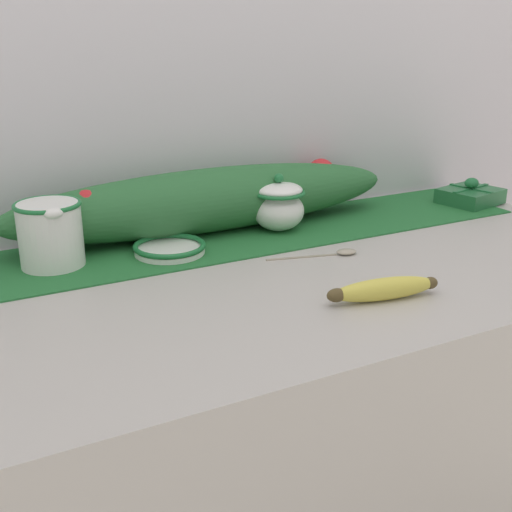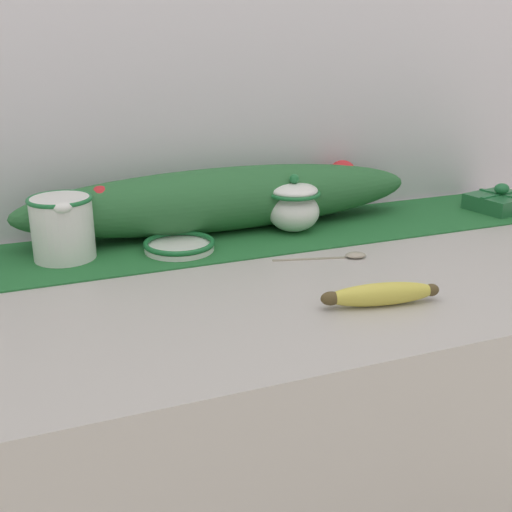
{
  "view_description": "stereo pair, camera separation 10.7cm",
  "coord_description": "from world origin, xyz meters",
  "px_view_note": "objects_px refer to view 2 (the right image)",
  "views": [
    {
      "loc": [
        -0.52,
        -0.93,
        1.29
      ],
      "look_at": [
        -0.05,
        -0.04,
        0.93
      ],
      "focal_mm": 45.0,
      "sensor_mm": 36.0,
      "label": 1
    },
    {
      "loc": [
        -0.43,
        -0.98,
        1.29
      ],
      "look_at": [
        -0.05,
        -0.04,
        0.93
      ],
      "focal_mm": 45.0,
      "sensor_mm": 36.0,
      "label": 2
    }
  ],
  "objects_px": {
    "banana": "(381,294)",
    "spoon": "(349,256)",
    "cream_pitcher": "(62,226)",
    "sugar_bowl": "(294,206)",
    "gift_box": "(500,201)",
    "small_dish": "(179,245)"
  },
  "relations": [
    {
      "from": "cream_pitcher",
      "to": "gift_box",
      "type": "bearing_deg",
      "value": -1.54
    },
    {
      "from": "cream_pitcher",
      "to": "small_dish",
      "type": "xyz_separation_m",
      "value": [
        0.21,
        -0.04,
        -0.05
      ]
    },
    {
      "from": "cream_pitcher",
      "to": "banana",
      "type": "xyz_separation_m",
      "value": [
        0.44,
        -0.4,
        -0.05
      ]
    },
    {
      "from": "gift_box",
      "to": "banana",
      "type": "bearing_deg",
      "value": -146.42
    },
    {
      "from": "cream_pitcher",
      "to": "sugar_bowl",
      "type": "distance_m",
      "value": 0.47
    },
    {
      "from": "gift_box",
      "to": "small_dish",
      "type": "bearing_deg",
      "value": -179.25
    },
    {
      "from": "cream_pitcher",
      "to": "gift_box",
      "type": "distance_m",
      "value": 1.0
    },
    {
      "from": "cream_pitcher",
      "to": "small_dish",
      "type": "relative_size",
      "value": 1.01
    },
    {
      "from": "spoon",
      "to": "banana",
      "type": "bearing_deg",
      "value": -92.39
    },
    {
      "from": "cream_pitcher",
      "to": "small_dish",
      "type": "height_order",
      "value": "cream_pitcher"
    },
    {
      "from": "cream_pitcher",
      "to": "sugar_bowl",
      "type": "bearing_deg",
      "value": -0.15
    },
    {
      "from": "cream_pitcher",
      "to": "spoon",
      "type": "height_order",
      "value": "cream_pitcher"
    },
    {
      "from": "sugar_bowl",
      "to": "banana",
      "type": "bearing_deg",
      "value": -94.84
    },
    {
      "from": "banana",
      "to": "spoon",
      "type": "relative_size",
      "value": 1.1
    },
    {
      "from": "sugar_bowl",
      "to": "small_dish",
      "type": "height_order",
      "value": "sugar_bowl"
    },
    {
      "from": "sugar_bowl",
      "to": "banana",
      "type": "height_order",
      "value": "sugar_bowl"
    },
    {
      "from": "banana",
      "to": "spoon",
      "type": "height_order",
      "value": "banana"
    },
    {
      "from": "spoon",
      "to": "gift_box",
      "type": "xyz_separation_m",
      "value": [
        0.5,
        0.16,
        0.02
      ]
    },
    {
      "from": "cream_pitcher",
      "to": "spoon",
      "type": "xyz_separation_m",
      "value": [
        0.5,
        -0.19,
        -0.06
      ]
    },
    {
      "from": "banana",
      "to": "spoon",
      "type": "bearing_deg",
      "value": 73.18
    },
    {
      "from": "spoon",
      "to": "gift_box",
      "type": "height_order",
      "value": "gift_box"
    },
    {
      "from": "gift_box",
      "to": "sugar_bowl",
      "type": "bearing_deg",
      "value": 177.22
    }
  ]
}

